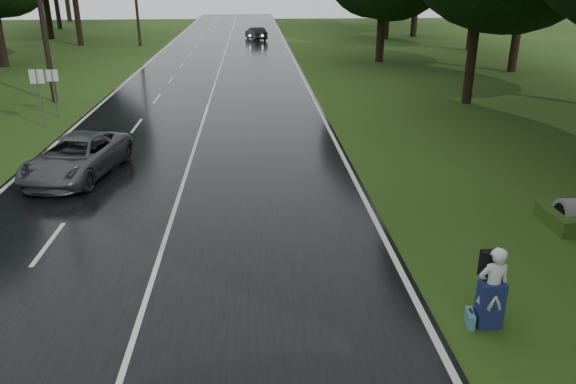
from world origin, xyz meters
name	(u,v)px	position (x,y,z in m)	size (l,w,h in m)	color
ground	(153,281)	(0.00, 0.00, 0.00)	(160.00, 160.00, 0.00)	#2B4915
road	(210,98)	(0.00, 20.00, 0.02)	(12.00, 140.00, 0.04)	black
lane_center	(210,98)	(0.00, 20.00, 0.04)	(0.12, 140.00, 0.01)	silver
grey_car	(77,157)	(-3.69, 7.27, 0.73)	(2.28, 4.94, 1.37)	#4D5052
far_car	(256,33)	(2.88, 49.64, 0.69)	(1.37, 3.92, 1.29)	black
hitchhiker	(492,290)	(7.00, -2.17, 0.81)	(0.65, 0.58, 1.75)	silver
suitcase	(470,319)	(6.64, -2.17, 0.16)	(0.13, 0.44, 0.32)	teal
utility_pole_mid	(55,102)	(-8.50, 19.68, 0.00)	(1.80, 0.28, 10.60)	black
utility_pole_far	(140,46)	(-8.50, 45.16, 0.00)	(1.80, 0.28, 10.06)	black
road_sign_a	(45,127)	(-7.20, 14.18, 0.00)	(0.63, 0.10, 2.64)	white
road_sign_b	(59,117)	(-7.20, 16.11, 0.00)	(0.56, 0.10, 2.32)	white
tree_left_e	(5,67)	(-16.40, 32.66, 0.00)	(8.54, 8.54, 13.35)	black
tree_left_f	(81,46)	(-14.40, 45.90, 0.00)	(11.67, 11.67, 18.24)	black
tree_right_d	(466,103)	(14.04, 17.96, 0.00)	(9.66, 9.66, 15.09)	black
tree_right_e	(379,62)	(12.60, 33.40, 0.00)	(8.20, 8.20, 12.82)	black
tree_right_f	(385,39)	(16.87, 49.60, 0.00)	(9.02, 9.02, 14.09)	black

